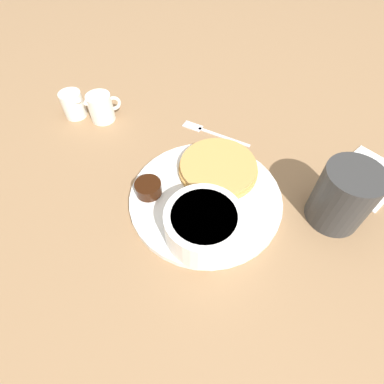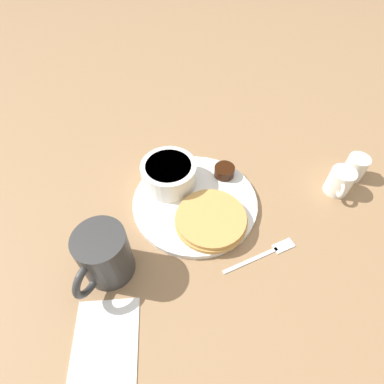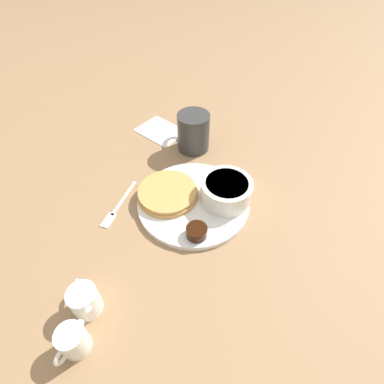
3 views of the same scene
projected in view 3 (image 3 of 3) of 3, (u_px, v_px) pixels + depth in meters
ground_plane at (193, 204)px, 0.70m from camera, size 4.00×4.00×0.00m
plate at (193, 202)px, 0.70m from camera, size 0.26×0.26×0.01m
pancake_stack at (168, 193)px, 0.70m from camera, size 0.14×0.14×0.02m
bowl at (226, 190)px, 0.67m from camera, size 0.12×0.12×0.05m
syrup_cup at (197, 232)px, 0.62m from camera, size 0.04×0.04×0.02m
butter_ramekin at (235, 198)px, 0.67m from camera, size 0.05×0.05×0.04m
coffee_mug at (193, 131)px, 0.81m from camera, size 0.10×0.10×0.10m
creamer_pitcher_near at (85, 300)px, 0.51m from camera, size 0.06×0.05×0.06m
creamer_pitcher_far at (73, 341)px, 0.47m from camera, size 0.05×0.07×0.06m
fork at (116, 208)px, 0.69m from camera, size 0.02×0.15×0.00m
napkin at (161, 131)px, 0.90m from camera, size 0.16×0.13×0.00m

